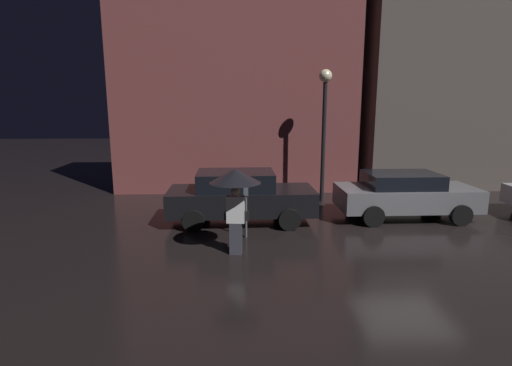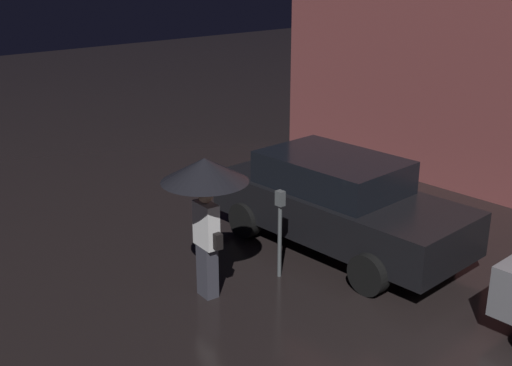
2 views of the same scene
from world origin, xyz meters
name	(u,v)px [view 2 (image 2 of 2)]	position (x,y,z in m)	size (l,w,h in m)	color
parked_car_black	(337,202)	(-4.54, 1.26, 0.78)	(4.29, 1.94, 1.51)	black
pedestrian_with_umbrella	(205,184)	(-4.64, -1.31, 1.66)	(1.17, 1.17, 2.01)	#383842
parking_meter	(280,225)	(-4.39, -0.17, 0.83)	(0.12, 0.10, 1.35)	#4C5154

